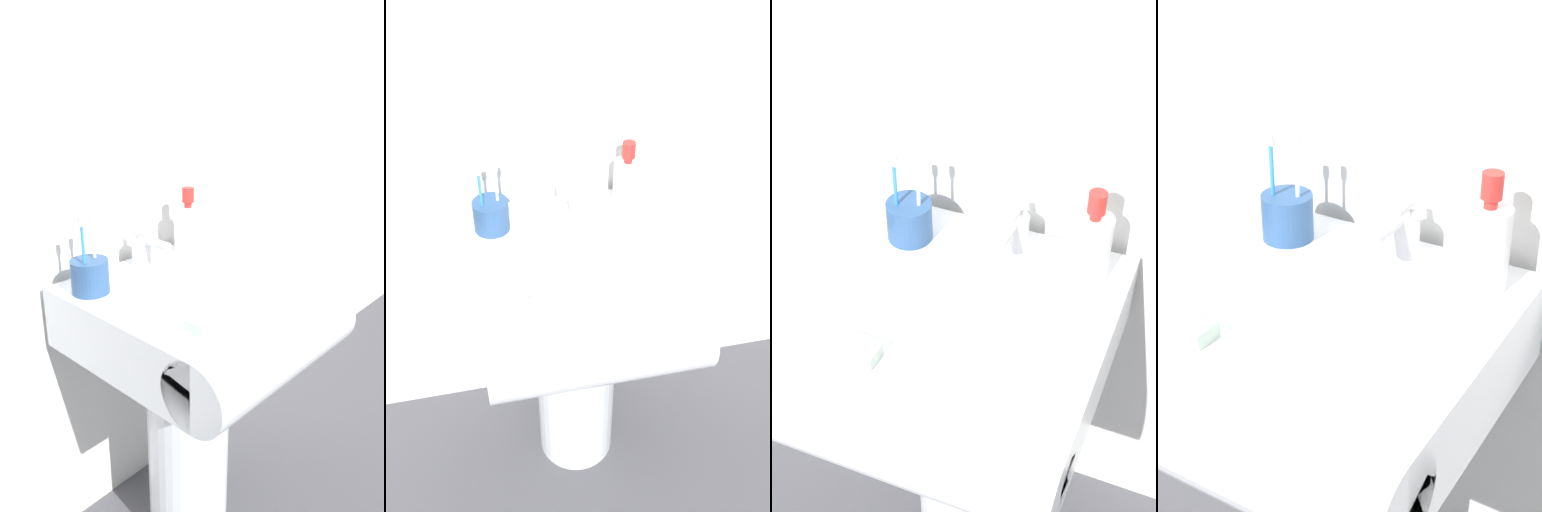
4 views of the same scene
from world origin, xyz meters
TOP-DOWN VIEW (x-y plane):
  - ground_plane at (0.00, 0.00)m, footprint 6.00×6.00m
  - wall_back at (0.00, 0.28)m, footprint 5.00×0.05m
  - sink_pedestal at (0.00, 0.00)m, footprint 0.21×0.21m
  - sink_basin at (0.00, -0.06)m, footprint 0.48×0.55m
  - faucet at (0.02, 0.17)m, footprint 0.05×0.13m
  - toothbrush_cup at (-0.18, 0.13)m, footprint 0.09×0.09m
  - soap_bottle at (0.16, 0.15)m, footprint 0.07×0.07m
  - bar_soap at (-0.13, -0.17)m, footprint 0.07×0.04m

SIDE VIEW (x-z plane):
  - ground_plane at x=0.00m, z-range 0.00..0.00m
  - sink_pedestal at x=0.00m, z-range 0.00..0.60m
  - sink_basin at x=0.00m, z-range 0.60..0.75m
  - bar_soap at x=-0.13m, z-range 0.75..0.77m
  - toothbrush_cup at x=-0.18m, z-range 0.70..0.88m
  - faucet at x=0.02m, z-range 0.75..0.84m
  - soap_bottle at x=0.16m, z-range 0.73..0.91m
  - wall_back at x=0.00m, z-range 0.00..2.40m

